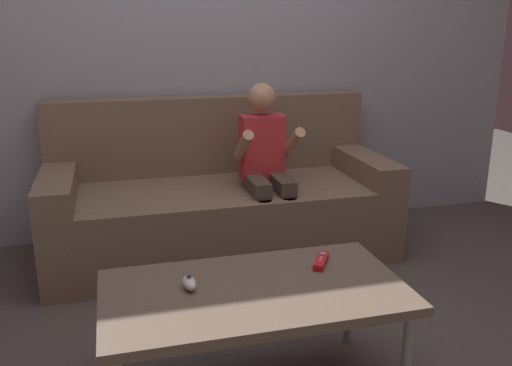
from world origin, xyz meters
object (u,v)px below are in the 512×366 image
Objects in this scene: couch at (219,202)px; coffee_table at (254,297)px; person_seated_on_couch at (266,163)px; game_remote_red_near_edge at (321,261)px; nunchuk_white at (189,283)px.

coffee_table is at bearing -96.14° from couch.
person_seated_on_couch is 1.21m from coffee_table.
couch is 1.23m from game_remote_red_near_edge.
person_seated_on_couch is 10.47× the size of nunchuk_white.
person_seated_on_couch is 7.09× the size of game_remote_red_near_edge.
nunchuk_white is at bearing -172.42° from game_remote_red_near_edge.
couch reaches higher than nunchuk_white.
person_seated_on_couch reaches higher than couch.
game_remote_red_near_edge is at bearing 7.58° from nunchuk_white.
nunchuk_white is (-0.59, -1.09, -0.11)m from person_seated_on_couch.
coffee_table is at bearing -158.00° from game_remote_red_near_edge.
person_seated_on_couch is at bearing 61.82° from nunchuk_white.
couch is 1.33m from nunchuk_white.
person_seated_on_couch reaches higher than coffee_table.
couch is 20.45× the size of nunchuk_white.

